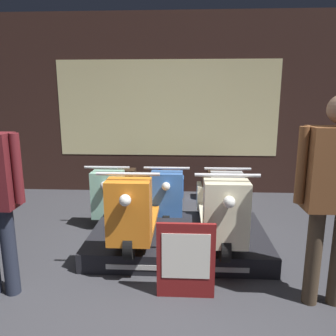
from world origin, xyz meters
TOP-DOWN VIEW (x-y plane):
  - ground_plane at (0.00, 0.00)m, footprint 30.00×30.00m
  - shop_wall_back at (0.00, 3.58)m, footprint 7.22×0.09m
  - display_platform at (0.26, 1.20)m, footprint 2.05×1.35m
  - scooter_display_left at (-0.20, 1.13)m, footprint 0.60×1.78m
  - scooter_display_right at (0.72, 1.13)m, footprint 0.60×1.78m
  - scooter_backrow_0 at (-0.70, 2.36)m, footprint 0.60×1.78m
  - scooter_backrow_1 at (0.09, 2.36)m, footprint 0.60×1.78m
  - scooter_backrow_2 at (0.88, 2.36)m, footprint 0.60×1.78m
  - person_right_browsing at (1.54, 0.18)m, footprint 0.63×0.26m
  - price_sign_board at (0.34, 0.21)m, footprint 0.52×0.04m

SIDE VIEW (x-z plane):
  - ground_plane at x=0.00m, z-range 0.00..0.00m
  - display_platform at x=0.26m, z-range 0.00..0.21m
  - scooter_backrow_0 at x=-0.70m, z-range -0.11..0.76m
  - scooter_backrow_1 at x=0.09m, z-range -0.11..0.76m
  - scooter_backrow_2 at x=0.88m, z-range -0.11..0.76m
  - price_sign_board at x=0.34m, z-range 0.00..0.71m
  - scooter_display_left at x=-0.20m, z-range 0.10..0.97m
  - scooter_display_right at x=0.72m, z-range 0.10..0.97m
  - person_right_browsing at x=1.54m, z-range 0.18..1.98m
  - shop_wall_back at x=0.00m, z-range 0.00..3.20m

